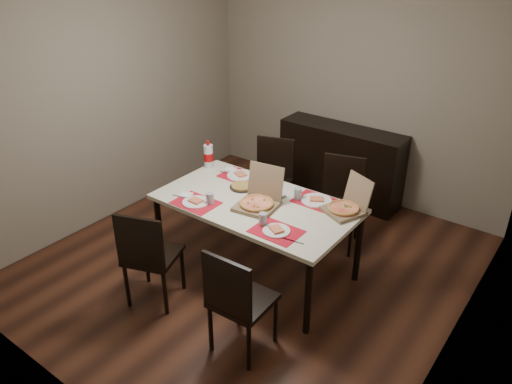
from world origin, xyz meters
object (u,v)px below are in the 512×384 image
chair_near_left (148,254)px  dip_bowl (279,195)px  chair_near_right (237,299)px  soda_bottle (209,156)px  chair_far_left (272,177)px  pizza_box_center (258,201)px  chair_far_right (340,198)px  dining_table (256,208)px  sideboard (340,163)px

chair_near_left → dip_bowl: size_ratio=7.56×
chair_near_right → soda_bottle: size_ratio=3.16×
chair_far_left → dip_bowl: chair_far_left is taller
chair_near_right → pizza_box_center: 1.04m
chair_far_right → dip_bowl: size_ratio=7.56×
chair_near_right → pizza_box_center: size_ratio=2.20×
pizza_box_center → chair_far_right: bearing=72.6°
dip_bowl → soda_bottle: soda_bottle is taller
dining_table → pizza_box_center: 0.15m
chair_near_right → chair_far_left: size_ratio=1.00×
dining_table → chair_far_right: 1.02m
chair_near_right → chair_far_left: 2.10m
dining_table → pizza_box_center: size_ratio=4.26×
pizza_box_center → chair_near_left: bearing=-120.3°
chair_near_left → pizza_box_center: bearing=59.7°
dining_table → chair_near_right: 1.09m
dining_table → sideboard: bearing=93.0°
dining_table → pizza_box_center: (0.07, -0.05, 0.12)m
dip_bowl → soda_bottle: (-0.95, 0.10, 0.11)m
sideboard → dip_bowl: (0.20, -1.62, 0.32)m
sideboard → chair_near_right: size_ratio=1.61×
chair_far_left → pizza_box_center: 1.15m
dining_table → chair_near_right: chair_near_right is taller
chair_far_right → chair_far_left: bearing=-179.4°
dining_table → soda_bottle: (-0.84, 0.31, 0.19)m
dining_table → chair_near_right: size_ratio=1.94×
sideboard → chair_near_left: chair_near_left is taller
chair_far_right → pizza_box_center: bearing=-107.4°
sideboard → chair_near_left: size_ratio=1.61×
chair_near_left → chair_far_left: 1.85m
sideboard → dining_table: 1.85m
chair_near_left → chair_far_right: 2.03m
chair_near_left → chair_far_left: same height
pizza_box_center → dip_bowl: (0.04, 0.27, -0.04)m
dining_table → pizza_box_center: bearing=-39.4°
sideboard → chair_far_left: bearing=-111.9°
soda_bottle → dip_bowl: bearing=-6.0°
dip_bowl → chair_near_right: bearing=-69.9°
sideboard → soda_bottle: size_ratio=5.10×
chair_far_left → chair_near_left: bearing=-89.4°
chair_far_right → pizza_box_center: 1.07m
soda_bottle → pizza_box_center: bearing=-21.9°
pizza_box_center → dining_table: bearing=140.6°
chair_far_left → pizza_box_center: size_ratio=2.20×
chair_far_right → pizza_box_center: (-0.31, -0.99, 0.29)m
sideboard → pizza_box_center: size_ratio=3.55×
chair_far_right → sideboard: bearing=117.7°
dip_bowl → soda_bottle: size_ratio=0.42×
sideboard → soda_bottle: 1.74m
dining_table → chair_near_right: (0.52, -0.94, -0.17)m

